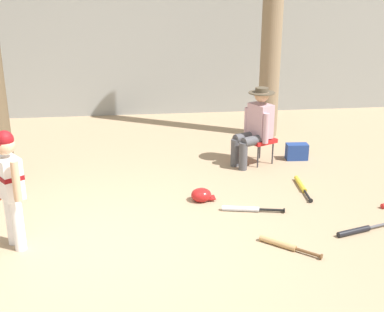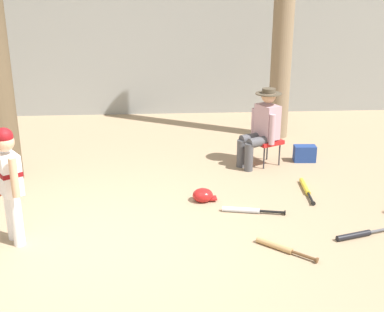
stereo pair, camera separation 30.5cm
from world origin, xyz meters
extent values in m
plane|color=#9E8466|center=(0.00, 0.00, 0.00)|extent=(60.00, 60.00, 0.00)
cube|color=gray|center=(0.00, 5.86, 1.29)|extent=(18.00, 0.36, 2.58)
cone|color=#7F6B51|center=(2.79, 3.90, 0.00)|extent=(0.58, 0.58, 0.22)
cylinder|color=white|center=(-0.91, 0.10, 0.29)|extent=(0.12, 0.12, 0.58)
cylinder|color=white|center=(-1.01, 0.25, 0.29)|extent=(0.12, 0.12, 0.58)
cube|color=white|center=(-0.96, 0.17, 0.80)|extent=(0.33, 0.36, 0.44)
cube|color=maroon|center=(-0.96, 0.17, 0.82)|extent=(0.35, 0.37, 0.05)
sphere|color=tan|center=(-0.96, 0.17, 1.15)|extent=(0.20, 0.20, 0.20)
sphere|color=maroon|center=(-0.96, 0.17, 1.21)|extent=(0.19, 0.19, 0.19)
cylinder|color=tan|center=(-0.85, -0.04, 0.84)|extent=(0.11, 0.11, 0.42)
cube|color=red|center=(2.27, 2.43, 0.38)|extent=(0.54, 0.54, 0.06)
cylinder|color=#333338|center=(2.20, 2.23, 0.19)|extent=(0.02, 0.02, 0.38)
cylinder|color=#333338|center=(2.07, 2.50, 0.19)|extent=(0.02, 0.02, 0.38)
cylinder|color=#333338|center=(2.47, 2.36, 0.19)|extent=(0.02, 0.02, 0.38)
cylinder|color=#333338|center=(2.34, 2.63, 0.19)|extent=(0.02, 0.02, 0.38)
cylinder|color=#47474C|center=(1.96, 2.16, 0.21)|extent=(0.13, 0.13, 0.43)
cylinder|color=#47474C|center=(1.87, 2.34, 0.21)|extent=(0.13, 0.13, 0.43)
cylinder|color=#47474C|center=(2.14, 2.25, 0.43)|extent=(0.42, 0.31, 0.15)
cylinder|color=#47474C|center=(2.05, 2.43, 0.43)|extent=(0.42, 0.31, 0.15)
cube|color=#B28C99|center=(2.27, 2.43, 0.69)|extent=(0.38, 0.43, 0.52)
cylinder|color=#B28C99|center=(2.30, 2.20, 0.63)|extent=(0.12, 0.12, 0.46)
cylinder|color=#B28C99|center=(2.10, 2.59, 0.63)|extent=(0.12, 0.12, 0.46)
sphere|color=tan|center=(2.27, 2.43, 1.09)|extent=(0.22, 0.22, 0.22)
cylinder|color=#4C4233|center=(2.27, 2.43, 1.12)|extent=(0.40, 0.40, 0.02)
cylinder|color=#4C4233|center=(2.27, 2.43, 1.16)|extent=(0.20, 0.20, 0.09)
cube|color=navy|center=(2.92, 2.52, 0.13)|extent=(0.35, 0.20, 0.26)
cylinder|color=#B7BCC6|center=(1.62, 0.74, 0.03)|extent=(0.47, 0.16, 0.07)
cylinder|color=black|center=(1.99, 0.66, 0.03)|extent=(0.31, 0.10, 0.03)
cylinder|color=black|center=(2.14, 0.63, 0.03)|extent=(0.03, 0.06, 0.06)
cylinder|color=black|center=(2.77, 0.00, 0.03)|extent=(0.43, 0.18, 0.07)
cylinder|color=#4C4C51|center=(3.11, 0.10, 0.03)|extent=(0.29, 0.11, 0.03)
cylinder|color=yellow|center=(2.62, 1.43, 0.03)|extent=(0.11, 0.48, 0.07)
cylinder|color=black|center=(2.58, 1.03, 0.03)|extent=(0.06, 0.32, 0.03)
cylinder|color=black|center=(2.57, 0.87, 0.03)|extent=(0.06, 0.02, 0.06)
cylinder|color=tan|center=(1.83, -0.16, 0.03)|extent=(0.36, 0.33, 0.07)
cylinder|color=brown|center=(2.10, -0.39, 0.03)|extent=(0.23, 0.21, 0.03)
cylinder|color=brown|center=(2.20, -0.49, 0.03)|extent=(0.05, 0.05, 0.06)
ellipsoid|color=#A81919|center=(1.17, 1.11, 0.08)|extent=(0.27, 0.24, 0.18)
cube|color=#A81919|center=(1.30, 1.11, 0.04)|extent=(0.11, 0.13, 0.02)
camera|label=1|loc=(0.33, -4.82, 2.73)|focal=46.92mm
camera|label=2|loc=(0.64, -4.85, 2.73)|focal=46.92mm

